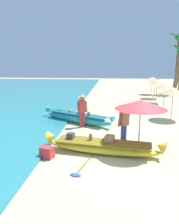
{
  "coord_description": "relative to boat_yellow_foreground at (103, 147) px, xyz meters",
  "views": [
    {
      "loc": [
        -0.95,
        -7.65,
        3.39
      ],
      "look_at": [
        -2.06,
        2.96,
        0.9
      ],
      "focal_mm": 33.77,
      "sensor_mm": 36.0,
      "label": 1
    }
  ],
  "objects": [
    {
      "name": "boat_cyan_midground",
      "position": [
        -1.66,
        4.05,
        0.04
      ],
      "size": [
        4.43,
        2.65,
        0.82
      ],
      "color": "#33B2BC",
      "rests_on": "ground"
    },
    {
      "name": "parasol_row_2",
      "position": [
        4.15,
        10.86,
        1.49
      ],
      "size": [
        1.6,
        1.6,
        1.91
      ],
      "color": "#8E6B47",
      "rests_on": "ground"
    },
    {
      "name": "boat_yellow_foreground",
      "position": [
        0.0,
        0.0,
        0.0
      ],
      "size": [
        4.65,
        1.45,
        0.76
      ],
      "color": "yellow",
      "rests_on": "ground"
    },
    {
      "name": "parasol_row_0",
      "position": [
        3.96,
        5.37,
        1.49
      ],
      "size": [
        1.6,
        1.6,
        1.91
      ],
      "color": "#8E6B47",
      "rests_on": "ground"
    },
    {
      "name": "parasol_row_4",
      "position": [
        4.66,
        16.04,
        1.49
      ],
      "size": [
        1.6,
        1.6,
        1.91
      ],
      "color": "#8E6B47",
      "rests_on": "ground"
    },
    {
      "name": "parasol_row_3",
      "position": [
        4.45,
        13.28,
        1.49
      ],
      "size": [
        1.6,
        1.6,
        1.91
      ],
      "color": "#8E6B47",
      "rests_on": "ground"
    },
    {
      "name": "parasol_row_1",
      "position": [
        4.12,
        8.11,
        1.49
      ],
      "size": [
        1.6,
        1.6,
        1.91
      ],
      "color": "#8E6B47",
      "rests_on": "ground"
    },
    {
      "name": "palm_tree_mid_cluster",
      "position": [
        7.38,
        16.97,
        5.28
      ],
      "size": [
        2.95,
        2.7,
        6.77
      ],
      "color": "brown",
      "rests_on": "ground"
    },
    {
      "name": "patio_umbrella_large",
      "position": [
        1.39,
        0.3,
        1.61
      ],
      "size": [
        1.95,
        1.95,
        2.05
      ],
      "color": "#B7B7BC",
      "rests_on": "ground"
    },
    {
      "name": "ground_plane",
      "position": [
        1.24,
        0.07,
        -0.26
      ],
      "size": [
        80.0,
        80.0,
        0.0
      ],
      "primitive_type": "plane",
      "color": "beige"
    },
    {
      "name": "person_tourist_customer",
      "position": [
        0.83,
        0.75,
        0.7
      ],
      "size": [
        0.55,
        0.5,
        1.69
      ],
      "color": "#3D5BA8",
      "rests_on": "ground"
    },
    {
      "name": "paddle",
      "position": [
        -0.64,
        -1.34,
        -0.23
      ],
      "size": [
        0.59,
        1.54,
        0.05
      ],
      "color": "#8E6B47",
      "rests_on": "ground"
    },
    {
      "name": "person_vendor_hatted",
      "position": [
        -1.24,
        3.26,
        0.78
      ],
      "size": [
        0.59,
        0.44,
        1.8
      ],
      "color": "#B2383D",
      "rests_on": "ground"
    },
    {
      "name": "cooler_box",
      "position": [
        -1.99,
        -0.65,
        -0.05
      ],
      "size": [
        0.54,
        0.47,
        0.42
      ],
      "primitive_type": "cube",
      "rotation": [
        0.0,
        0.0,
        -0.29
      ],
      "color": "#C63838",
      "rests_on": "ground"
    }
  ]
}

